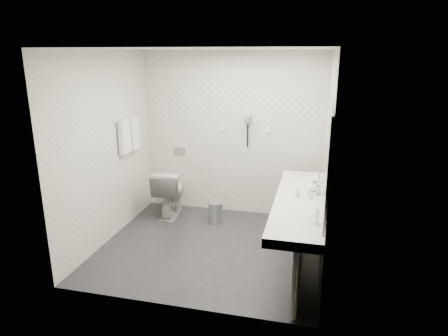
# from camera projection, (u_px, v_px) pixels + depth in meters

# --- Properties ---
(floor) EXTENTS (2.80, 2.80, 0.00)m
(floor) POSITION_uv_depth(u_px,v_px,m) (210.00, 247.00, 5.19)
(floor) COLOR #232328
(floor) RESTS_ON ground
(ceiling) EXTENTS (2.80, 2.80, 0.00)m
(ceiling) POSITION_uv_depth(u_px,v_px,m) (208.00, 49.00, 4.49)
(ceiling) COLOR silver
(ceiling) RESTS_ON wall_back
(wall_back) EXTENTS (2.80, 0.00, 2.80)m
(wall_back) POSITION_uv_depth(u_px,v_px,m) (232.00, 134.00, 6.05)
(wall_back) COLOR beige
(wall_back) RESTS_ON floor
(wall_front) EXTENTS (2.80, 0.00, 2.80)m
(wall_front) POSITION_uv_depth(u_px,v_px,m) (171.00, 189.00, 3.63)
(wall_front) COLOR beige
(wall_front) RESTS_ON floor
(wall_left) EXTENTS (0.00, 2.60, 2.60)m
(wall_left) POSITION_uv_depth(u_px,v_px,m) (106.00, 149.00, 5.16)
(wall_left) COLOR beige
(wall_left) RESTS_ON floor
(wall_right) EXTENTS (0.00, 2.60, 2.60)m
(wall_right) POSITION_uv_depth(u_px,v_px,m) (327.00, 162.00, 4.52)
(wall_right) COLOR beige
(wall_right) RESTS_ON floor
(vanity_counter) EXTENTS (0.55, 2.20, 0.10)m
(vanity_counter) POSITION_uv_depth(u_px,v_px,m) (299.00, 203.00, 4.53)
(vanity_counter) COLOR silver
(vanity_counter) RESTS_ON floor
(vanity_panel) EXTENTS (0.03, 2.15, 0.75)m
(vanity_panel) POSITION_uv_depth(u_px,v_px,m) (300.00, 237.00, 4.64)
(vanity_panel) COLOR gray
(vanity_panel) RESTS_ON floor
(vanity_post_near) EXTENTS (0.06, 0.06, 0.75)m
(vanity_post_near) POSITION_uv_depth(u_px,v_px,m) (296.00, 286.00, 3.66)
(vanity_post_near) COLOR silver
(vanity_post_near) RESTS_ON floor
(vanity_post_far) EXTENTS (0.06, 0.06, 0.75)m
(vanity_post_far) POSITION_uv_depth(u_px,v_px,m) (306.00, 205.00, 5.60)
(vanity_post_far) COLOR silver
(vanity_post_far) RESTS_ON floor
(mirror) EXTENTS (0.02, 2.20, 1.05)m
(mirror) POSITION_uv_depth(u_px,v_px,m) (327.00, 149.00, 4.28)
(mirror) COLOR #B2BCC6
(mirror) RESTS_ON wall_right
(basin_near) EXTENTS (0.40, 0.31, 0.05)m
(basin_near) POSITION_uv_depth(u_px,v_px,m) (296.00, 223.00, 3.91)
(basin_near) COLOR white
(basin_near) RESTS_ON vanity_counter
(basin_far) EXTENTS (0.40, 0.31, 0.05)m
(basin_far) POSITION_uv_depth(u_px,v_px,m) (302.00, 183.00, 5.12)
(basin_far) COLOR white
(basin_far) RESTS_ON vanity_counter
(faucet_near) EXTENTS (0.04, 0.04, 0.15)m
(faucet_near) POSITION_uv_depth(u_px,v_px,m) (317.00, 216.00, 3.84)
(faucet_near) COLOR silver
(faucet_near) RESTS_ON vanity_counter
(faucet_far) EXTENTS (0.04, 0.04, 0.15)m
(faucet_far) POSITION_uv_depth(u_px,v_px,m) (318.00, 177.00, 5.05)
(faucet_far) COLOR silver
(faucet_far) RESTS_ON vanity_counter
(soap_bottle_a) EXTENTS (0.06, 0.06, 0.10)m
(soap_bottle_a) POSITION_uv_depth(u_px,v_px,m) (298.00, 192.00, 4.57)
(soap_bottle_a) COLOR beige
(soap_bottle_a) RESTS_ON vanity_counter
(soap_bottle_b) EXTENTS (0.12, 0.12, 0.10)m
(soap_bottle_b) POSITION_uv_depth(u_px,v_px,m) (310.00, 192.00, 4.59)
(soap_bottle_b) COLOR beige
(soap_bottle_b) RESTS_ON vanity_counter
(soap_bottle_c) EXTENTS (0.06, 0.06, 0.12)m
(soap_bottle_c) POSITION_uv_depth(u_px,v_px,m) (311.00, 194.00, 4.49)
(soap_bottle_c) COLOR beige
(soap_bottle_c) RESTS_ON vanity_counter
(glass_left) EXTENTS (0.08, 0.08, 0.11)m
(glass_left) POSITION_uv_depth(u_px,v_px,m) (319.00, 190.00, 4.63)
(glass_left) COLOR silver
(glass_left) RESTS_ON vanity_counter
(glass_right) EXTENTS (0.07, 0.07, 0.12)m
(glass_right) POSITION_uv_depth(u_px,v_px,m) (315.00, 187.00, 4.74)
(glass_right) COLOR silver
(glass_right) RESTS_ON vanity_counter
(toilet) EXTENTS (0.50, 0.78, 0.75)m
(toilet) POSITION_uv_depth(u_px,v_px,m) (170.00, 192.00, 6.13)
(toilet) COLOR white
(toilet) RESTS_ON floor
(flush_plate) EXTENTS (0.18, 0.02, 0.12)m
(flush_plate) POSITION_uv_depth(u_px,v_px,m) (180.00, 151.00, 6.32)
(flush_plate) COLOR #B2B5BA
(flush_plate) RESTS_ON wall_back
(pedal_bin) EXTENTS (0.27, 0.27, 0.30)m
(pedal_bin) POSITION_uv_depth(u_px,v_px,m) (216.00, 213.00, 5.92)
(pedal_bin) COLOR #B2B5BA
(pedal_bin) RESTS_ON floor
(bin_lid) EXTENTS (0.21, 0.21, 0.02)m
(bin_lid) POSITION_uv_depth(u_px,v_px,m) (216.00, 203.00, 5.87)
(bin_lid) COLOR #B2B5BA
(bin_lid) RESTS_ON pedal_bin
(towel_rail) EXTENTS (0.02, 0.62, 0.02)m
(towel_rail) POSITION_uv_depth(u_px,v_px,m) (128.00, 119.00, 5.57)
(towel_rail) COLOR silver
(towel_rail) RESTS_ON wall_left
(towel_near) EXTENTS (0.07, 0.24, 0.48)m
(towel_near) POSITION_uv_depth(u_px,v_px,m) (125.00, 137.00, 5.50)
(towel_near) COLOR white
(towel_near) RESTS_ON towel_rail
(towel_far) EXTENTS (0.07, 0.24, 0.48)m
(towel_far) POSITION_uv_depth(u_px,v_px,m) (134.00, 133.00, 5.76)
(towel_far) COLOR white
(towel_far) RESTS_ON towel_rail
(dryer_cradle) EXTENTS (0.10, 0.04, 0.14)m
(dryer_cradle) POSITION_uv_depth(u_px,v_px,m) (248.00, 119.00, 5.90)
(dryer_cradle) COLOR gray
(dryer_cradle) RESTS_ON wall_back
(dryer_barrel) EXTENTS (0.08, 0.14, 0.08)m
(dryer_barrel) POSITION_uv_depth(u_px,v_px,m) (247.00, 118.00, 5.82)
(dryer_barrel) COLOR gray
(dryer_barrel) RESTS_ON dryer_cradle
(dryer_cord) EXTENTS (0.02, 0.02, 0.35)m
(dryer_cord) POSITION_uv_depth(u_px,v_px,m) (248.00, 136.00, 5.95)
(dryer_cord) COLOR black
(dryer_cord) RESTS_ON dryer_cradle
(switch_plate_a) EXTENTS (0.09, 0.02, 0.09)m
(switch_plate_a) POSITION_uv_depth(u_px,v_px,m) (222.00, 128.00, 6.05)
(switch_plate_a) COLOR white
(switch_plate_a) RESTS_ON wall_back
(switch_plate_b) EXTENTS (0.09, 0.02, 0.09)m
(switch_plate_b) POSITION_uv_depth(u_px,v_px,m) (268.00, 130.00, 5.89)
(switch_plate_b) COLOR white
(switch_plate_b) RESTS_ON wall_back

